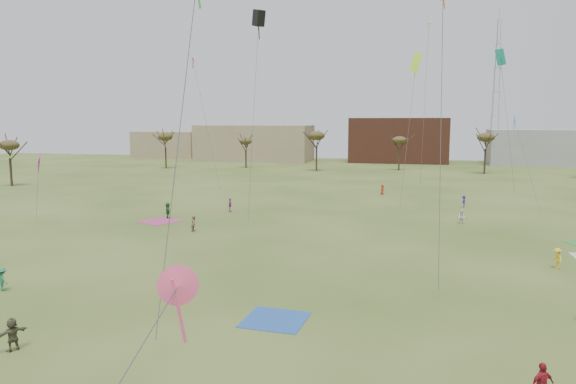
# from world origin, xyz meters

# --- Properties ---
(ground) EXTENTS (260.00, 260.00, 0.00)m
(ground) POSITION_xyz_m (0.00, 0.00, 0.00)
(ground) COLOR #324916
(ground) RESTS_ON ground
(flyer_near_center) EXTENTS (1.15, 0.94, 1.54)m
(flyer_near_center) POSITION_xyz_m (-16.36, -0.21, 0.77)
(flyer_near_center) COLOR #246E48
(flyer_near_center) RESTS_ON ground
(spectator_fore_b) EXTENTS (0.62, 0.79, 1.60)m
(spectator_fore_b) POSITION_xyz_m (-11.83, 20.33, 0.80)
(spectator_fore_b) COLOR #9A7562
(spectator_fore_b) RESTS_ON ground
(spectator_fore_c) EXTENTS (1.13, 1.58, 1.65)m
(spectator_fore_c) POSITION_xyz_m (-8.94, -7.80, 0.82)
(spectator_fore_c) COLOR brown
(spectator_fore_c) RESTS_ON ground
(flyer_mid_b) EXTENTS (0.87, 1.15, 1.57)m
(flyer_mid_b) POSITION_xyz_m (20.47, 14.27, 0.79)
(flyer_mid_b) COLOR yellow
(flyer_mid_b) RESTS_ON ground
(spectator_mid_d) EXTENTS (0.69, 1.08, 1.71)m
(spectator_mid_d) POSITION_xyz_m (-12.32, 32.23, 0.86)
(spectator_mid_d) COLOR #AA4795
(spectator_mid_d) RESTS_ON ground
(spectator_mid_e) EXTENTS (0.90, 0.82, 1.50)m
(spectator_mid_e) POSITION_xyz_m (14.84, 31.01, 0.75)
(spectator_mid_e) COLOR silver
(spectator_mid_e) RESTS_ON ground
(flyer_far_a) EXTENTS (1.35, 1.72, 1.82)m
(flyer_far_a) POSITION_xyz_m (-17.78, 26.40, 0.91)
(flyer_far_a) COLOR #226829
(flyer_far_a) RESTS_ON ground
(flyer_far_b) EXTENTS (0.77, 0.89, 1.53)m
(flyer_far_b) POSITION_xyz_m (4.93, 52.52, 0.76)
(flyer_far_b) COLOR #B9311F
(flyer_far_b) RESTS_ON ground
(flyer_far_c) EXTENTS (0.69, 1.07, 1.56)m
(flyer_far_c) POSITION_xyz_m (15.99, 42.76, 0.78)
(flyer_far_c) COLOR #282096
(flyer_far_c) RESTS_ON ground
(blanket_blue) EXTENTS (3.60, 3.60, 0.03)m
(blanket_blue) POSITION_xyz_m (2.42, -0.93, 0.00)
(blanket_blue) COLOR #2652A6
(blanket_blue) RESTS_ON ground
(blanket_plum) EXTENTS (5.29, 5.29, 0.03)m
(blanket_plum) POSITION_xyz_m (-17.79, 24.48, 0.00)
(blanket_plum) COLOR #B43771
(blanket_plum) RESTS_ON ground
(kites_aloft) EXTENTS (69.84, 79.27, 26.90)m
(kites_aloft) POSITION_xyz_m (0.34, 30.41, 19.61)
(kites_aloft) COLOR red
(kites_aloft) RESTS_ON ground
(tree_line) EXTENTS (117.44, 49.32, 8.91)m
(tree_line) POSITION_xyz_m (-2.85, 79.12, 7.09)
(tree_line) COLOR #3A2B1E
(tree_line) RESTS_ON ground
(building_tan) EXTENTS (32.00, 14.00, 10.00)m
(building_tan) POSITION_xyz_m (-35.00, 115.00, 5.00)
(building_tan) COLOR #937F60
(building_tan) RESTS_ON ground
(building_brick) EXTENTS (26.00, 16.00, 12.00)m
(building_brick) POSITION_xyz_m (5.00, 120.00, 6.00)
(building_brick) COLOR brown
(building_brick) RESTS_ON ground
(building_grey) EXTENTS (24.00, 12.00, 9.00)m
(building_grey) POSITION_xyz_m (40.00, 118.00, 4.50)
(building_grey) COLOR gray
(building_grey) RESTS_ON ground
(building_tan_west) EXTENTS (20.00, 12.00, 8.00)m
(building_tan_west) POSITION_xyz_m (-65.00, 122.00, 4.00)
(building_tan_west) COLOR #937F60
(building_tan_west) RESTS_ON ground
(radio_tower) EXTENTS (1.51, 1.72, 41.00)m
(radio_tower) POSITION_xyz_m (30.00, 125.00, 19.21)
(radio_tower) COLOR #9EA3A8
(radio_tower) RESTS_ON ground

